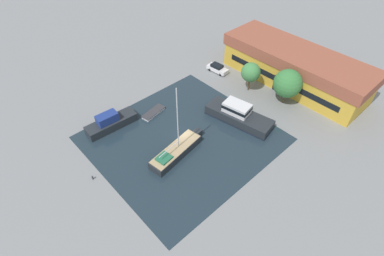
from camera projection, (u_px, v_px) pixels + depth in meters
The scene contains 11 objects.
ground_plane at pixel (183, 138), 49.22m from camera, with size 440.00×440.00×0.00m, color gray.
water_canal at pixel (183, 138), 49.22m from camera, with size 25.99×27.40×0.01m, color #1E2D38.
warehouse_building at pixel (295, 67), 58.59m from camera, with size 29.30×9.98×6.92m.
quay_tree_near_building at pixel (288, 83), 53.26m from camera, with size 5.15×5.15×6.81m.
quay_tree_by_water at pixel (251, 72), 56.25m from camera, with size 3.69×3.69×5.88m.
parked_car at pixel (217, 68), 63.14m from camera, with size 4.76×2.21×1.69m.
sailboat_moored at pixel (177, 151), 46.18m from camera, with size 3.96×10.83×12.26m.
motor_cruiser at pixel (238, 115), 51.63m from camera, with size 12.39×6.01×3.42m.
small_dinghy at pixel (153, 113), 53.52m from camera, with size 2.50×4.90×0.54m.
cabin_boat at pixel (111, 122), 50.47m from camera, with size 3.22×8.87×2.97m.
mooring_bollard at pixel (92, 177), 42.93m from camera, with size 0.26×0.26×0.71m.
Camera 1 is at (26.42, -22.44, 35.01)m, focal length 28.00 mm.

